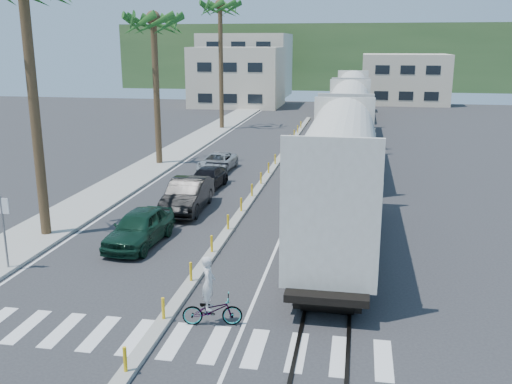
% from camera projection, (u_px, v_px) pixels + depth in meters
% --- Properties ---
extents(ground, '(140.00, 140.00, 0.00)m').
position_uv_depth(ground, '(174.00, 309.00, 18.80)').
color(ground, '#28282B').
rests_on(ground, ground).
extents(sidewalk, '(3.00, 90.00, 0.15)m').
position_uv_depth(sidewalk, '(170.00, 156.00, 44.05)').
color(sidewalk, gray).
rests_on(sidewalk, ground).
extents(rails, '(1.56, 100.00, 0.06)m').
position_uv_depth(rails, '(348.00, 155.00, 44.60)').
color(rails, black).
rests_on(rails, ground).
extents(median, '(0.45, 60.00, 0.85)m').
position_uv_depth(median, '(268.00, 174.00, 37.79)').
color(median, gray).
rests_on(median, ground).
extents(crosswalk, '(14.00, 2.20, 0.01)m').
position_uv_depth(crosswalk, '(153.00, 338.00, 16.90)').
color(crosswalk, silver).
rests_on(crosswalk, ground).
extents(lane_markings, '(9.42, 90.00, 0.01)m').
position_uv_depth(lane_markings, '(251.00, 159.00, 42.98)').
color(lane_markings, silver).
rests_on(lane_markings, ground).
extents(freight_train, '(3.00, 60.94, 5.85)m').
position_uv_depth(freight_train, '(349.00, 119.00, 43.13)').
color(freight_train, beige).
rests_on(freight_train, ground).
extents(palm_trees, '(3.50, 37.20, 13.75)m').
position_uv_depth(palm_trees, '(159.00, 8.00, 39.08)').
color(palm_trees, brown).
rests_on(palm_trees, ground).
extents(street_sign, '(0.60, 0.08, 3.00)m').
position_uv_depth(street_sign, '(3.00, 222.00, 21.46)').
color(street_sign, slate).
rests_on(street_sign, ground).
extents(buildings, '(38.00, 27.00, 10.00)m').
position_uv_depth(buildings, '(280.00, 71.00, 87.03)').
color(buildings, beige).
rests_on(buildings, ground).
extents(hillside, '(80.00, 20.00, 12.00)m').
position_uv_depth(hillside, '(332.00, 56.00, 112.50)').
color(hillside, '#385628').
rests_on(hillside, ground).
extents(car_lead, '(2.35, 4.77, 1.55)m').
position_uv_depth(car_lead, '(139.00, 227.00, 24.62)').
color(car_lead, '#0F2F21').
rests_on(car_lead, ground).
extents(car_second, '(2.11, 5.18, 1.67)m').
position_uv_depth(car_second, '(188.00, 195.00, 29.65)').
color(car_second, black).
rests_on(car_second, ground).
extents(car_third, '(2.35, 4.53, 1.24)m').
position_uv_depth(car_third, '(207.00, 179.00, 34.14)').
color(car_third, black).
rests_on(car_third, ground).
extents(car_rear, '(2.46, 4.58, 1.22)m').
position_uv_depth(car_rear, '(217.00, 162.00, 39.04)').
color(car_rear, '#B2B5B8').
rests_on(car_rear, ground).
extents(cyclist, '(1.33, 2.10, 2.25)m').
position_uv_depth(cyclist, '(211.00, 304.00, 17.57)').
color(cyclist, '#9EA0A5').
rests_on(cyclist, ground).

